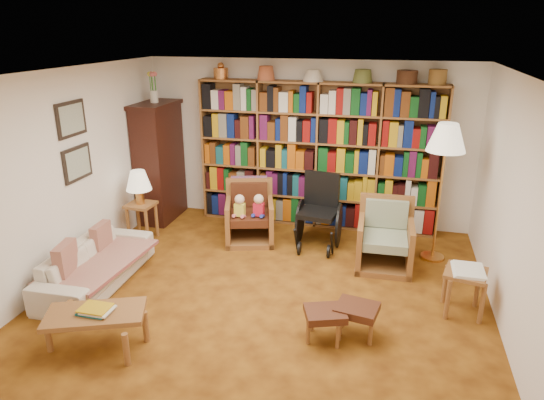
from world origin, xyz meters
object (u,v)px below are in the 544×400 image
(footstool_a, at_px, (325,316))
(coffee_table, at_px, (96,317))
(side_table_lamp, at_px, (142,213))
(footstool_b, at_px, (357,311))
(sofa, at_px, (96,265))
(side_table_papers, at_px, (465,279))
(armchair_leather, at_px, (251,215))
(armchair_sage, at_px, (385,240))
(wheelchair, at_px, (319,213))
(floor_lamp, at_px, (446,143))

(footstool_a, bearing_deg, coffee_table, -162.89)
(side_table_lamp, xyz_separation_m, footstool_b, (3.22, -1.63, -0.12))
(sofa, height_order, side_table_papers, side_table_papers)
(side_table_papers, bearing_deg, coffee_table, -156.87)
(armchair_leather, xyz_separation_m, side_table_papers, (2.77, -1.34, 0.06))
(sofa, xyz_separation_m, side_table_papers, (4.20, 0.40, 0.16))
(coffee_table, bearing_deg, footstool_a, 17.11)
(side_table_lamp, xyz_separation_m, footstool_a, (2.93, -1.76, -0.13))
(footstool_a, xyz_separation_m, footstool_b, (0.30, 0.14, 0.01))
(footstool_b, distance_m, coffee_table, 2.54)
(armchair_sage, distance_m, footstool_a, 1.90)
(armchair_leather, relative_size, coffee_table, 0.87)
(side_table_lamp, xyz_separation_m, wheelchair, (2.52, 0.47, 0.07))
(sofa, distance_m, armchair_leather, 2.26)
(wheelchair, height_order, side_table_papers, wheelchair)
(armchair_sage, xyz_separation_m, footstool_b, (-0.22, -1.69, -0.05))
(armchair_leather, relative_size, footstool_b, 1.94)
(wheelchair, bearing_deg, sofa, -143.45)
(armchair_sage, relative_size, coffee_table, 0.85)
(armchair_leather, height_order, wheelchair, wheelchair)
(side_table_papers, relative_size, footstool_a, 1.12)
(floor_lamp, relative_size, side_table_papers, 3.44)
(footstool_a, bearing_deg, armchair_sage, 74.29)
(floor_lamp, bearing_deg, side_table_papers, -80.33)
(footstool_b, bearing_deg, footstool_a, -155.54)
(armchair_leather, height_order, side_table_papers, armchair_leather)
(footstool_a, height_order, coffee_table, coffee_table)
(footstool_a, distance_m, footstool_b, 0.33)
(side_table_lamp, distance_m, footstool_a, 3.42)
(coffee_table, bearing_deg, floor_lamp, 40.58)
(side_table_papers, height_order, coffee_table, side_table_papers)
(sofa, relative_size, coffee_table, 1.69)
(wheelchair, xyz_separation_m, footstool_a, (0.41, -2.23, -0.20))
(sofa, relative_size, armchair_leather, 1.94)
(floor_lamp, height_order, footstool_b, floor_lamp)
(floor_lamp, height_order, side_table_papers, floor_lamp)
(armchair_sage, bearing_deg, side_table_lamp, -178.91)
(armchair_leather, bearing_deg, footstool_a, -57.33)
(footstool_b, relative_size, coffee_table, 0.45)
(side_table_lamp, xyz_separation_m, armchair_sage, (3.44, 0.07, -0.07))
(floor_lamp, distance_m, side_table_papers, 1.76)
(footstool_a, distance_m, coffee_table, 2.21)
(side_table_papers, relative_size, coffee_table, 0.52)
(sofa, distance_m, coffee_table, 1.30)
(sofa, xyz_separation_m, armchair_sage, (3.34, 1.39, 0.08))
(armchair_leather, relative_size, armchair_sage, 1.02)
(side_table_papers, distance_m, footstool_b, 1.29)
(armchair_leather, xyz_separation_m, armchair_sage, (1.91, -0.36, -0.02))
(sofa, bearing_deg, armchair_leather, -41.25)
(footstool_b, xyz_separation_m, coffee_table, (-2.41, -0.79, 0.05))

